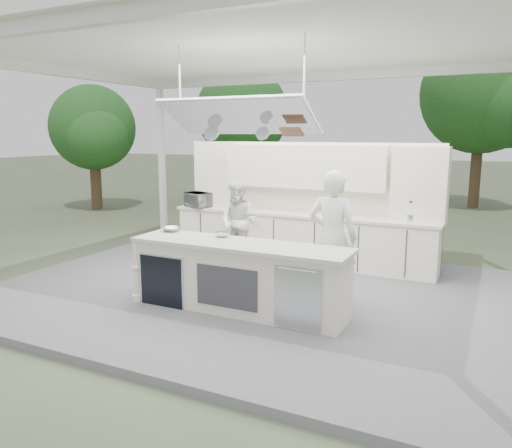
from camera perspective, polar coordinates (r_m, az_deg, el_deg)
The scene contains 12 objects.
ground at distance 7.91m, azimuth -0.07°, elevation -8.34°, with size 90.00×90.00×0.00m, color #4D583C.
stage_deck at distance 7.89m, azimuth -0.07°, elevation -7.93°, with size 8.00×6.00×0.12m, color #5B5A5F.
tent at distance 7.58m, azimuth -0.10°, elevation 19.27°, with size 8.20×6.20×3.86m.
demo_island at distance 6.88m, azimuth -2.12°, elevation -6.02°, with size 3.10×0.79×0.95m.
back_counter at distance 9.44m, azimuth 5.06°, elevation -1.55°, with size 5.08×0.72×0.95m.
back_wall_unit at distance 9.34m, azimuth 8.18°, elevation 4.33°, with size 5.05×0.48×2.25m.
tree_cluster at distance 16.87m, azimuth 14.67°, elevation 12.54°, with size 19.55×9.40×5.85m.
head_chef at distance 7.14m, azimuth 8.73°, elevation -1.53°, with size 0.70×0.46×1.92m, color white.
sous_chef at distance 9.40m, azimuth -2.01°, elevation 0.25°, with size 0.75×0.58×1.54m, color silver.
toaster_oven at distance 10.12m, azimuth -6.67°, elevation 2.77°, with size 0.53×0.36×0.29m, color #B5B8BD.
bowl_large at distance 7.64m, azimuth -9.66°, elevation -0.59°, with size 0.27×0.27×0.07m, color #B2B4B9.
bowl_small at distance 7.17m, azimuth -3.87°, elevation -1.19°, with size 0.22×0.22×0.07m, color silver.
Camera 1 is at (3.33, -6.72, 2.53)m, focal length 35.00 mm.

